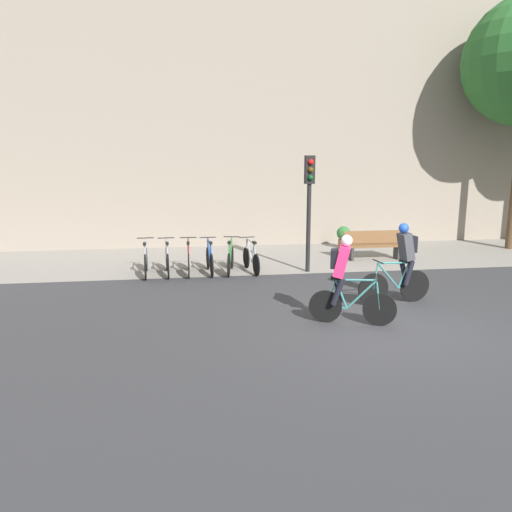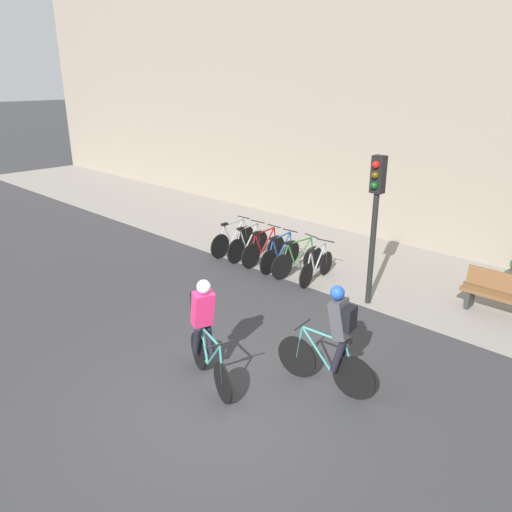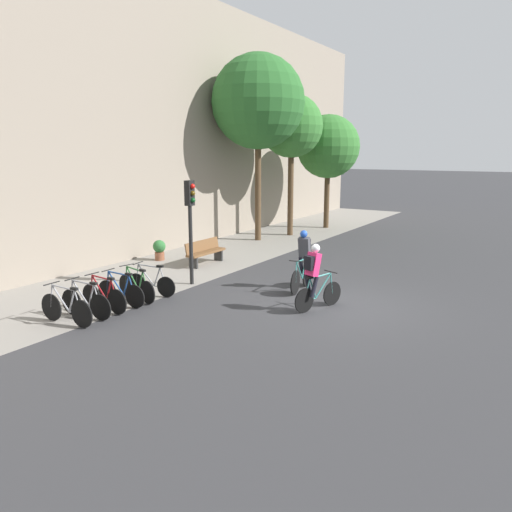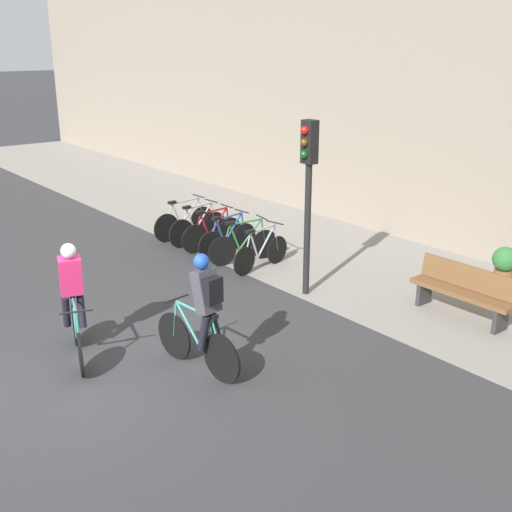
% 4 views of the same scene
% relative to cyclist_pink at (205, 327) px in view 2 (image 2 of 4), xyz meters
% --- Properties ---
extents(ground, '(200.00, 200.00, 0.00)m').
position_rel_cyclist_pink_xyz_m(ground, '(0.71, -0.35, -0.95)').
color(ground, '#333335').
extents(kerb_strip, '(44.00, 4.50, 0.01)m').
position_rel_cyclist_pink_xyz_m(kerb_strip, '(0.71, 6.40, -0.94)').
color(kerb_strip, gray).
rests_on(kerb_strip, ground).
extents(building_facade, '(44.00, 0.60, 10.60)m').
position_rel_cyclist_pink_xyz_m(building_facade, '(0.71, 8.95, 4.35)').
color(building_facade, gray).
rests_on(building_facade, ground).
extents(cyclist_pink, '(1.61, 0.67, 1.77)m').
position_rel_cyclist_pink_xyz_m(cyclist_pink, '(0.00, 0.00, 0.00)').
color(cyclist_pink, black).
rests_on(cyclist_pink, ground).
extents(cyclist_grey, '(1.74, 0.50, 1.80)m').
position_rel_cyclist_pink_xyz_m(cyclist_grey, '(1.70, 1.17, -0.00)').
color(cyclist_grey, black).
rests_on(cyclist_grey, ground).
extents(parked_bike_0, '(0.46, 1.73, 0.98)m').
position_rel_cyclist_pink_xyz_m(parked_bike_0, '(-4.12, 4.59, -0.54)').
color(parked_bike_0, black).
rests_on(parked_bike_0, ground).
extents(parked_bike_1, '(0.46, 1.66, 0.97)m').
position_rel_cyclist_pink_xyz_m(parked_bike_1, '(-3.54, 4.59, -0.55)').
color(parked_bike_1, black).
rests_on(parked_bike_1, ground).
extents(parked_bike_2, '(0.46, 1.63, 0.97)m').
position_rel_cyclist_pink_xyz_m(parked_bike_2, '(-2.96, 4.59, -0.55)').
color(parked_bike_2, black).
rests_on(parked_bike_2, ground).
extents(parked_bike_3, '(0.46, 1.63, 0.96)m').
position_rel_cyclist_pink_xyz_m(parked_bike_3, '(-2.38, 4.59, -0.56)').
color(parked_bike_3, black).
rests_on(parked_bike_3, ground).
extents(parked_bike_4, '(0.47, 1.65, 0.96)m').
position_rel_cyclist_pink_xyz_m(parked_bike_4, '(-1.80, 4.59, -0.55)').
color(parked_bike_4, black).
rests_on(parked_bike_4, ground).
extents(parked_bike_5, '(0.46, 1.60, 0.93)m').
position_rel_cyclist_pink_xyz_m(parked_bike_5, '(-1.21, 4.59, -0.57)').
color(parked_bike_5, black).
rests_on(parked_bike_5, ground).
extents(traffic_light_pole, '(0.26, 0.30, 3.23)m').
position_rel_cyclist_pink_xyz_m(traffic_light_pole, '(0.37, 4.37, 1.31)').
color(traffic_light_pole, black).
rests_on(traffic_light_pole, ground).
extents(bench, '(1.89, 0.44, 0.89)m').
position_rel_cyclist_pink_xyz_m(bench, '(2.84, 5.75, -0.47)').
color(bench, brown).
rests_on(bench, ground).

